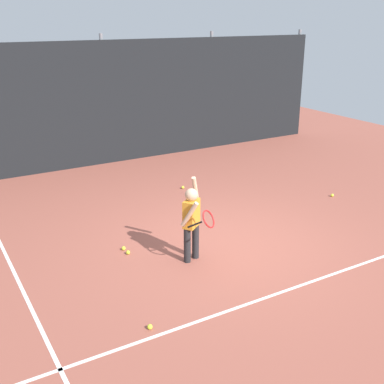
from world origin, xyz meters
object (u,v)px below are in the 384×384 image
Objects in this scene: tennis_player at (192,218)px; tennis_ball_2 at (183,187)px; tennis_ball_0 at (128,252)px; tennis_ball_4 at (332,195)px; tennis_ball_3 at (124,248)px; tennis_ball_1 at (150,327)px.

tennis_player reaches higher than tennis_ball_2.
tennis_ball_0 and tennis_ball_2 have the same top height.
tennis_player is 20.46× the size of tennis_ball_2.
tennis_ball_3 is at bearing -179.07° from tennis_ball_4.
tennis_ball_1 is 1.00× the size of tennis_ball_3.
tennis_ball_0 is at bearing 74.28° from tennis_ball_1.
tennis_ball_0 is 2.07m from tennis_ball_1.
tennis_player reaches higher than tennis_ball_3.
tennis_player is 2.00m from tennis_ball_1.
tennis_ball_2 is at bearing 44.90° from tennis_ball_0.
tennis_ball_1 is at bearing -171.59° from tennis_player.
tennis_ball_1 is 5.85m from tennis_ball_4.
tennis_ball_1 is at bearing -157.44° from tennis_ball_4.
tennis_ball_2 is (2.32, 2.31, 0.00)m from tennis_ball_0.
tennis_ball_4 is (4.84, 0.25, 0.00)m from tennis_ball_0.
tennis_ball_0 is 3.27m from tennis_ball_2.
tennis_ball_0 and tennis_ball_4 have the same top height.
tennis_ball_2 is (2.88, 4.30, 0.00)m from tennis_ball_1.
tennis_ball_1 is 5.18m from tennis_ball_2.
tennis_ball_0 is 1.00× the size of tennis_ball_1.
tennis_ball_4 is at bearing 0.93° from tennis_ball_3.
tennis_player is 4.21m from tennis_ball_4.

